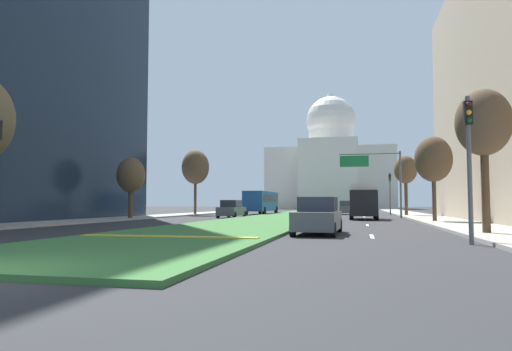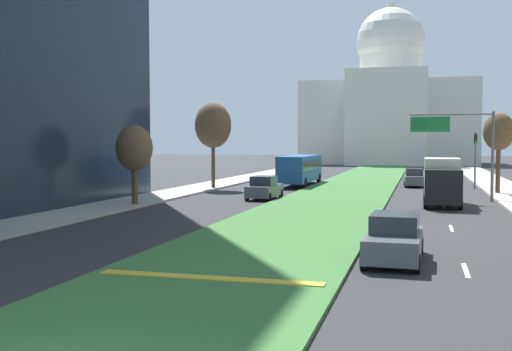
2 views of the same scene
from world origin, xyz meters
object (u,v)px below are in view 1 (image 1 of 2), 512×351
Objects in this scene: sedan_lead_stopped at (318,217)px; city_bus at (262,201)px; street_tree_right_far at (406,170)px; sedan_distant at (346,208)px; traffic_light_near_right at (469,149)px; box_truck_delivery at (363,201)px; traffic_light_far_right at (390,188)px; street_tree_left_mid at (131,176)px; street_tree_left_far at (195,167)px; street_tree_right_mid at (433,160)px; capitol_building at (331,168)px; overhead_guide_sign at (377,170)px; street_tree_right_near at (483,124)px; sedan_midblock at (231,209)px.

sedan_lead_stopped is 38.68m from city_bus.
street_tree_right_far is 10.78m from sedan_distant.
traffic_light_near_right is 0.81× the size of box_truck_delivery.
box_truck_delivery reaches higher than sedan_lead_stopped.
traffic_light_far_right is 31.84m from street_tree_left_mid.
sedan_lead_stopped is (17.43, -30.42, -4.99)m from street_tree_left_far.
street_tree_left_far reaches higher than traffic_light_near_right.
street_tree_left_far reaches higher than street_tree_right_mid.
street_tree_left_mid is 29.43m from street_tree_right_far.
capitol_building is at bearing 95.86° from traffic_light_near_right.
street_tree_right_far is at bearing 65.51° from box_truck_delivery.
box_truck_delivery is (2.28, 20.69, 0.87)m from sedan_lead_stopped.
traffic_light_near_right is 30.16m from street_tree_left_mid.
traffic_light_near_right is at bearing -84.14° from capitol_building.
traffic_light_near_right reaches higher than sedan_lead_stopped.
street_tree_left_far is 35.41m from sedan_lead_stopped.
street_tree_right_mid is (12.64, -88.64, -6.28)m from capitol_building.
overhead_guide_sign reaches higher than street_tree_right_near.
traffic_light_far_right is at bearing 103.29° from street_tree_right_far.
capitol_building is at bearing 94.94° from sedan_distant.
traffic_light_far_right is at bearing 43.00° from street_tree_left_mid.
capitol_building is 6.02× the size of street_tree_left_mid.
city_bus is at bearing 90.72° from sedan_midblock.
traffic_light_near_right is 41.74m from street_tree_left_far.
capitol_building reaches higher than box_truck_delivery.
traffic_light_far_right is 21.88m from sedan_midblock.
city_bus is at bearing 128.13° from box_truck_delivery.
traffic_light_far_right is 0.80× the size of overhead_guide_sign.
sedan_midblock is (-16.12, 26.30, -2.50)m from traffic_light_near_right.
street_tree_right_near is 8.39m from sedan_lead_stopped.
sedan_lead_stopped is 38.27m from sedan_distant.
street_tree_left_mid is 15.64m from street_tree_left_far.
street_tree_right_mid is (0.00, 13.84, -0.26)m from street_tree_right_near.
box_truck_delivery is 20.95m from city_bus.
street_tree_right_far reaches higher than street_tree_right_near.
capitol_building reaches higher than street_tree_right_far.
street_tree_left_mid is at bearing -146.79° from street_tree_right_far.
street_tree_right_near is at bearing -50.67° from sedan_midblock.
street_tree_right_near is 1.02× the size of box_truck_delivery.
traffic_light_near_right is at bearing -92.15° from street_tree_right_far.
city_bus is at bearing 128.01° from street_tree_right_mid.
street_tree_right_mid reaches higher than traffic_light_far_right.
traffic_light_near_right is at bearing -82.30° from box_truck_delivery.
overhead_guide_sign is 4.96m from box_truck_delivery.
traffic_light_near_right reaches higher than sedan_distant.
traffic_light_near_right is at bearing -90.00° from traffic_light_far_right.
sedan_distant is (17.87, 23.37, -3.03)m from street_tree_left_mid.
traffic_light_far_right is (10.98, -66.21, -7.63)m from capitol_building.
overhead_guide_sign reaches higher than sedan_midblock.
traffic_light_near_right is 0.78× the size of street_tree_right_far.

